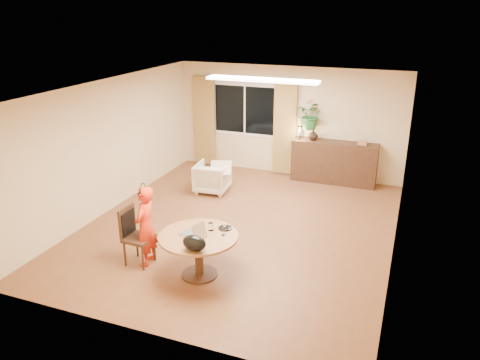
{
  "coord_description": "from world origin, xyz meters",
  "views": [
    {
      "loc": [
        2.82,
        -7.39,
        3.9
      ],
      "look_at": [
        0.08,
        -0.2,
        1.02
      ],
      "focal_mm": 35.0,
      "sensor_mm": 36.0,
      "label": 1
    }
  ],
  "objects_px": {
    "sideboard": "(334,162)",
    "dining_chair": "(139,237)",
    "child": "(146,226)",
    "armchair": "(212,177)",
    "dining_table": "(199,244)"
  },
  "relations": [
    {
      "from": "child",
      "to": "armchair",
      "type": "relative_size",
      "value": 1.82
    },
    {
      "from": "armchair",
      "to": "dining_table",
      "type": "bearing_deg",
      "value": 105.6
    },
    {
      "from": "child",
      "to": "sideboard",
      "type": "height_order",
      "value": "child"
    },
    {
      "from": "dining_table",
      "to": "armchair",
      "type": "xyz_separation_m",
      "value": [
        -1.22,
        3.24,
        -0.21
      ]
    },
    {
      "from": "armchair",
      "to": "sideboard",
      "type": "distance_m",
      "value": 2.86
    },
    {
      "from": "child",
      "to": "armchair",
      "type": "bearing_deg",
      "value": 179.59
    },
    {
      "from": "dining_chair",
      "to": "sideboard",
      "type": "distance_m",
      "value": 5.29
    },
    {
      "from": "dining_chair",
      "to": "child",
      "type": "xyz_separation_m",
      "value": [
        0.11,
        0.05,
        0.18
      ]
    },
    {
      "from": "dining_chair",
      "to": "dining_table",
      "type": "bearing_deg",
      "value": 2.42
    },
    {
      "from": "child",
      "to": "dining_table",
      "type": "bearing_deg",
      "value": 82.2
    },
    {
      "from": "sideboard",
      "to": "dining_chair",
      "type": "bearing_deg",
      "value": -114.82
    },
    {
      "from": "dining_table",
      "to": "child",
      "type": "bearing_deg",
      "value": 177.8
    },
    {
      "from": "dining_table",
      "to": "sideboard",
      "type": "height_order",
      "value": "sideboard"
    },
    {
      "from": "armchair",
      "to": "sideboard",
      "type": "xyz_separation_m",
      "value": [
        2.4,
        1.55,
        0.16
      ]
    },
    {
      "from": "dining_chair",
      "to": "sideboard",
      "type": "height_order",
      "value": "sideboard"
    }
  ]
}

